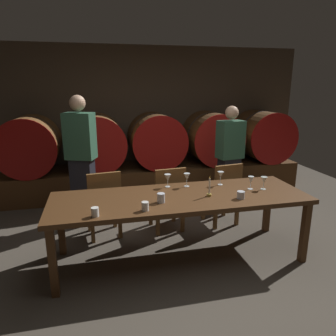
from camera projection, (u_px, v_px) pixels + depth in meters
ground_plane at (197, 258)px, 3.52m from camera, size 7.51×7.51×0.00m
back_wall at (150, 117)px, 5.96m from camera, size 5.77×0.24×2.56m
barrel_shelf at (156, 177)px, 5.71m from camera, size 5.20×0.90×0.47m
wine_barrel_far_left at (30, 145)px, 5.07m from camera, size 0.94×0.94×0.94m
wine_barrel_left at (97, 142)px, 5.31m from camera, size 0.94×0.94×0.94m
wine_barrel_center at (156, 140)px, 5.53m from camera, size 0.94×0.94×0.94m
wine_barrel_right at (211, 138)px, 5.76m from camera, size 0.94×0.94×0.94m
wine_barrel_far_right at (262, 135)px, 5.99m from camera, size 0.94×0.94×0.94m
dining_table at (180, 201)px, 3.36m from camera, size 2.74×0.89×0.74m
chair_left at (104, 201)px, 3.88m from camera, size 0.45×0.45×0.88m
chair_center at (168, 196)px, 4.06m from camera, size 0.44×0.44×0.88m
chair_right at (224, 191)px, 4.24m from camera, size 0.45×0.45×0.88m
guest_left at (81, 159)px, 4.25m from camera, size 0.44×0.36×1.76m
guest_right at (229, 157)px, 4.77m from camera, size 0.42×0.30×1.59m
candle_center at (209, 190)px, 3.32m from camera, size 0.05×0.05×0.22m
wine_glass_far_left at (168, 178)px, 3.61m from camera, size 0.07×0.07×0.15m
wine_glass_left at (187, 177)px, 3.62m from camera, size 0.07×0.07×0.16m
wine_glass_center at (221, 175)px, 3.68m from camera, size 0.08×0.08×0.16m
wine_glass_right at (251, 180)px, 3.53m from camera, size 0.06×0.06×0.15m
wine_glass_far_right at (264, 180)px, 3.52m from camera, size 0.07×0.07×0.15m
cup_far_left at (95, 212)px, 2.81m from camera, size 0.07×0.07×0.09m
cup_center_left at (145, 206)px, 2.94m from camera, size 0.07×0.07×0.09m
cup_center_right at (161, 198)px, 3.15m from camera, size 0.08×0.08×0.10m
cup_far_right at (241, 195)px, 3.25m from camera, size 0.08×0.08×0.08m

